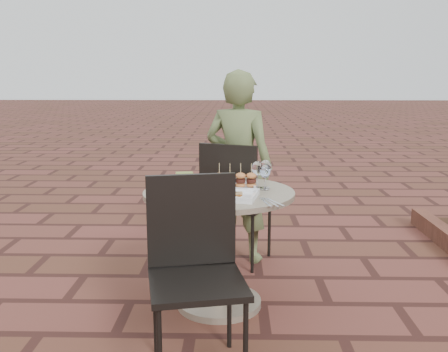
{
  "coord_description": "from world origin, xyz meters",
  "views": [
    {
      "loc": [
        -0.17,
        -2.92,
        1.39
      ],
      "look_at": [
        -0.24,
        -0.03,
        0.82
      ],
      "focal_mm": 40.0,
      "sensor_mm": 36.0,
      "label": 1
    }
  ],
  "objects_px": {
    "cafe_table": "(219,230)",
    "plate_salmon": "(184,180)",
    "chair_far": "(233,194)",
    "diner": "(239,167)",
    "plate_tuna": "(233,195)",
    "plate_sliders": "(235,183)",
    "chair_near": "(194,256)"
  },
  "relations": [
    {
      "from": "cafe_table",
      "to": "plate_salmon",
      "type": "distance_m",
      "value": 0.41
    },
    {
      "from": "chair_near",
      "to": "plate_sliders",
      "type": "relative_size",
      "value": 3.61
    },
    {
      "from": "chair_near",
      "to": "plate_salmon",
      "type": "height_order",
      "value": "chair_near"
    },
    {
      "from": "chair_near",
      "to": "diner",
      "type": "relative_size",
      "value": 0.64
    },
    {
      "from": "chair_near",
      "to": "plate_salmon",
      "type": "relative_size",
      "value": 3.13
    },
    {
      "from": "chair_far",
      "to": "diner",
      "type": "height_order",
      "value": "diner"
    },
    {
      "from": "chair_near",
      "to": "plate_sliders",
      "type": "distance_m",
      "value": 0.73
    },
    {
      "from": "plate_tuna",
      "to": "plate_sliders",
      "type": "bearing_deg",
      "value": 86.55
    },
    {
      "from": "chair_near",
      "to": "plate_tuna",
      "type": "bearing_deg",
      "value": 56.4
    },
    {
      "from": "chair_far",
      "to": "chair_near",
      "type": "relative_size",
      "value": 1.0
    },
    {
      "from": "plate_salmon",
      "to": "plate_tuna",
      "type": "distance_m",
      "value": 0.49
    },
    {
      "from": "chair_near",
      "to": "cafe_table",
      "type": "bearing_deg",
      "value": 69.39
    },
    {
      "from": "chair_far",
      "to": "plate_sliders",
      "type": "relative_size",
      "value": 3.61
    },
    {
      "from": "chair_near",
      "to": "plate_tuna",
      "type": "height_order",
      "value": "chair_near"
    },
    {
      "from": "cafe_table",
      "to": "plate_sliders",
      "type": "bearing_deg",
      "value": 23.31
    },
    {
      "from": "plate_tuna",
      "to": "diner",
      "type": "bearing_deg",
      "value": 87.82
    },
    {
      "from": "plate_sliders",
      "to": "chair_far",
      "type": "bearing_deg",
      "value": 91.22
    },
    {
      "from": "cafe_table",
      "to": "chair_near",
      "type": "xyz_separation_m",
      "value": [
        -0.1,
        -0.62,
        0.07
      ]
    },
    {
      "from": "plate_tuna",
      "to": "chair_far",
      "type": "bearing_deg",
      "value": 90.07
    },
    {
      "from": "plate_salmon",
      "to": "plate_sliders",
      "type": "xyz_separation_m",
      "value": [
        0.32,
        -0.17,
        0.02
      ]
    },
    {
      "from": "chair_far",
      "to": "plate_tuna",
      "type": "bearing_deg",
      "value": 112.5
    },
    {
      "from": "diner",
      "to": "plate_sliders",
      "type": "bearing_deg",
      "value": 109.09
    },
    {
      "from": "chair_far",
      "to": "cafe_table",
      "type": "bearing_deg",
      "value": 105.61
    },
    {
      "from": "cafe_table",
      "to": "diner",
      "type": "bearing_deg",
      "value": 81.69
    },
    {
      "from": "plate_sliders",
      "to": "plate_tuna",
      "type": "bearing_deg",
      "value": -93.45
    },
    {
      "from": "cafe_table",
      "to": "plate_tuna",
      "type": "xyz_separation_m",
      "value": [
        0.08,
        -0.17,
        0.26
      ]
    },
    {
      "from": "cafe_table",
      "to": "plate_salmon",
      "type": "height_order",
      "value": "plate_salmon"
    },
    {
      "from": "cafe_table",
      "to": "plate_tuna",
      "type": "distance_m",
      "value": 0.32
    },
    {
      "from": "cafe_table",
      "to": "chair_far",
      "type": "distance_m",
      "value": 0.7
    },
    {
      "from": "chair_far",
      "to": "chair_near",
      "type": "distance_m",
      "value": 1.33
    },
    {
      "from": "cafe_table",
      "to": "plate_tuna",
      "type": "bearing_deg",
      "value": -63.98
    },
    {
      "from": "plate_sliders",
      "to": "plate_tuna",
      "type": "distance_m",
      "value": 0.22
    }
  ]
}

